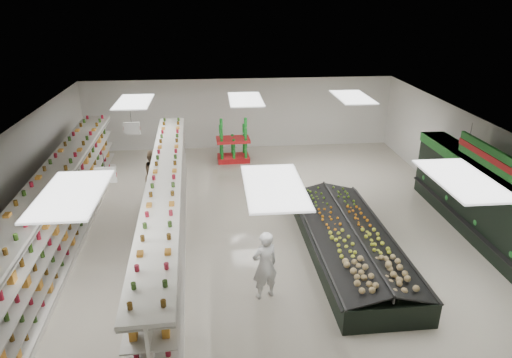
{
  "coord_description": "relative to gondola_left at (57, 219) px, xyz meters",
  "views": [
    {
      "loc": [
        -1.16,
        -12.4,
        6.85
      ],
      "look_at": [
        0.07,
        0.67,
        1.39
      ],
      "focal_mm": 32.0,
      "sensor_mm": 36.0,
      "label": 1
    }
  ],
  "objects": [
    {
      "name": "wall_right",
      "position": [
        12.56,
        0.79,
        0.57
      ],
      "size": [
        0.02,
        16.0,
        3.2
      ],
      "primitive_type": "cube",
      "color": "white",
      "rests_on": "floor"
    },
    {
      "name": "aisle_sign_far",
      "position": [
        1.76,
        2.79,
        1.72
      ],
      "size": [
        0.52,
        0.06,
        0.75
      ],
      "color": "white",
      "rests_on": "ceiling"
    },
    {
      "name": "wall_left",
      "position": [
        -1.44,
        0.79,
        0.57
      ],
      "size": [
        0.02,
        16.0,
        3.2
      ],
      "primitive_type": "cube",
      "color": "white",
      "rests_on": "floor"
    },
    {
      "name": "floor",
      "position": [
        5.56,
        0.79,
        -1.03
      ],
      "size": [
        16.0,
        16.0,
        0.0
      ],
      "primitive_type": "plane",
      "color": "beige",
      "rests_on": "ground"
    },
    {
      "name": "shopper_main",
      "position": [
        5.46,
        -2.59,
        -0.15
      ],
      "size": [
        0.75,
        0.62,
        1.76
      ],
      "primitive_type": "imported",
      "rotation": [
        0.0,
        0.0,
        3.5
      ],
      "color": "white",
      "rests_on": "floor"
    },
    {
      "name": "gondola_left",
      "position": [
        0.0,
        0.0,
        0.0
      ],
      "size": [
        1.38,
        12.97,
        2.24
      ],
      "rotation": [
        0.0,
        0.0,
        0.03
      ],
      "color": "silver",
      "rests_on": "floor"
    },
    {
      "name": "aisle_sign_near",
      "position": [
        1.76,
        -1.21,
        1.72
      ],
      "size": [
        0.52,
        0.06,
        0.75
      ],
      "color": "white",
      "rests_on": "ceiling"
    },
    {
      "name": "soda_endcap",
      "position": [
        5.16,
        6.95,
        -0.16
      ],
      "size": [
        1.44,
        1.01,
        1.8
      ],
      "rotation": [
        0.0,
        0.0,
        0.04
      ],
      "color": "red",
      "rests_on": "floor"
    },
    {
      "name": "hortifruti_banner",
      "position": [
        11.81,
        -0.71,
        1.62
      ],
      "size": [
        0.12,
        3.2,
        0.95
      ],
      "color": "#1B6821",
      "rests_on": "ceiling"
    },
    {
      "name": "produce_wall_case",
      "position": [
        12.09,
        -0.71,
        0.21
      ],
      "size": [
        0.93,
        8.0,
        2.2
      ],
      "color": "black",
      "rests_on": "floor"
    },
    {
      "name": "produce_island",
      "position": [
        8.0,
        -0.96,
        -0.6
      ],
      "size": [
        2.34,
        6.29,
        0.94
      ],
      "rotation": [
        0.0,
        0.0,
        0.01
      ],
      "color": "black",
      "rests_on": "floor"
    },
    {
      "name": "gondola_center",
      "position": [
        2.98,
        0.2,
        -0.06
      ],
      "size": [
        1.42,
        12.24,
        2.12
      ],
      "rotation": [
        0.0,
        0.0,
        0.04
      ],
      "color": "silver",
      "rests_on": "floor"
    },
    {
      "name": "ceiling",
      "position": [
        5.56,
        0.79,
        2.17
      ],
      "size": [
        14.0,
        16.0,
        0.02
      ],
      "primitive_type": "cube",
      "color": "white",
      "rests_on": "wall_back"
    },
    {
      "name": "shopper_background",
      "position": [
        2.31,
        3.18,
        -0.1
      ],
      "size": [
        0.76,
        1.01,
        1.86
      ],
      "primitive_type": "imported",
      "rotation": [
        0.0,
        0.0,
        1.33
      ],
      "color": "tan",
      "rests_on": "floor"
    },
    {
      "name": "wall_back",
      "position": [
        5.56,
        8.79,
        0.57
      ],
      "size": [
        14.0,
        0.02,
        3.2
      ],
      "primitive_type": "cube",
      "color": "white",
      "rests_on": "floor"
    }
  ]
}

